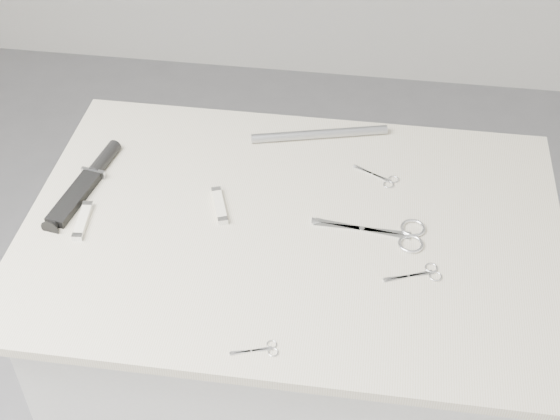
# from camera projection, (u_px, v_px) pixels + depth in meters

# --- Properties ---
(plinth) EXTENTS (0.90, 0.60, 0.90)m
(plinth) POSITION_uv_depth(u_px,v_px,m) (290.00, 377.00, 1.76)
(plinth) COLOR silver
(plinth) RESTS_ON ground
(display_board) EXTENTS (1.00, 0.70, 0.02)m
(display_board) POSITION_uv_depth(u_px,v_px,m) (292.00, 229.00, 1.46)
(display_board) COLOR beige
(display_board) RESTS_ON plinth
(large_shears) EXTENTS (0.21, 0.09, 0.01)m
(large_shears) POSITION_uv_depth(u_px,v_px,m) (394.00, 233.00, 1.43)
(large_shears) COLOR silver
(large_shears) RESTS_ON display_board
(embroidery_scissors_a) EXTENTS (0.10, 0.06, 0.00)m
(embroidery_scissors_a) POSITION_uv_depth(u_px,v_px,m) (422.00, 274.00, 1.36)
(embroidery_scissors_a) COLOR silver
(embroidery_scissors_a) RESTS_ON display_board
(embroidery_scissors_b) EXTENTS (0.09, 0.07, 0.00)m
(embroidery_scissors_b) POSITION_uv_depth(u_px,v_px,m) (382.00, 178.00, 1.55)
(embroidery_scissors_b) COLOR silver
(embroidery_scissors_b) RESTS_ON display_board
(tiny_scissors) EXTENTS (0.08, 0.04, 0.00)m
(tiny_scissors) POSITION_uv_depth(u_px,v_px,m) (261.00, 350.00, 1.23)
(tiny_scissors) COLOR silver
(tiny_scissors) RESTS_ON display_board
(sheathed_knife) EXTENTS (0.08, 0.25, 0.03)m
(sheathed_knife) POSITION_uv_depth(u_px,v_px,m) (88.00, 179.00, 1.54)
(sheathed_knife) COLOR black
(sheathed_knife) RESTS_ON display_board
(pocket_knife_a) EXTENTS (0.03, 0.10, 0.01)m
(pocket_knife_a) POSITION_uv_depth(u_px,v_px,m) (83.00, 221.00, 1.45)
(pocket_knife_a) COLOR white
(pocket_knife_a) RESTS_ON display_board
(pocket_knife_b) EXTENTS (0.05, 0.10, 0.01)m
(pocket_knife_b) POSITION_uv_depth(u_px,v_px,m) (219.00, 205.00, 1.48)
(pocket_knife_b) COLOR white
(pocket_knife_b) RESTS_ON display_board
(metal_rail) EXTENTS (0.28, 0.09, 0.02)m
(metal_rail) POSITION_uv_depth(u_px,v_px,m) (320.00, 134.00, 1.65)
(metal_rail) COLOR #989AA0
(metal_rail) RESTS_ON display_board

